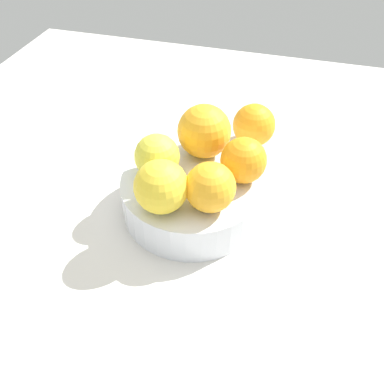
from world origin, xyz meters
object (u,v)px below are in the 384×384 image
Objects in this scene: orange_in_bowl_1 at (202,131)px; orange_in_bowl_3 at (244,160)px; fruit_bowl at (192,196)px; orange_in_bowl_4 at (161,187)px; folded_napkin at (6,196)px; orange_loose_0 at (254,125)px; orange_in_bowl_0 at (210,187)px; orange_in_bowl_2 at (156,158)px.

orange_in_bowl_3 is at bearing 58.75° from orange_in_bowl_1.
fruit_bowl is 2.88× the size of orange_in_bowl_4.
orange_loose_0 is at bearing 125.50° from folded_napkin.
fruit_bowl is 3.17× the size of orange_in_bowl_3.
orange_in_bowl_4 is (1.80, -5.82, 0.22)cm from orange_in_bowl_0.
orange_in_bowl_1 is at bearing -160.13° from orange_in_bowl_0.
orange_loose_0 is 41.25cm from folded_napkin.
fruit_bowl is at bearing 100.44° from folded_napkin.
orange_in_bowl_2 is 11.74cm from orange_in_bowl_3.
folded_napkin is at bearing -77.82° from orange_in_bowl_3.
orange_in_bowl_1 reaches higher than orange_in_bowl_0.
orange_in_bowl_2 is 22.35cm from orange_loose_0.
orange_in_bowl_1 is 1.24× the size of orange_in_bowl_3.
folded_napkin is at bearing -78.06° from orange_in_bowl_2.
orange_in_bowl_2 is 0.90× the size of orange_in_bowl_4.
orange_in_bowl_4 is at bearing -20.39° from fruit_bowl.
orange_in_bowl_1 is 31.24cm from folded_napkin.
orange_in_bowl_2 is at bearing -155.16° from orange_in_bowl_4.
orange_in_bowl_1 reaches higher than orange_in_bowl_3.
orange_in_bowl_4 is (6.06, -2.25, 6.36)cm from fruit_bowl.
orange_in_bowl_0 is 11.38cm from orange_in_bowl_1.
orange_in_bowl_4 is at bearing 87.90° from folded_napkin.
orange_in_bowl_1 is 14.86cm from orange_loose_0.
orange_in_bowl_1 reaches higher than orange_in_bowl_4.
orange_in_bowl_0 is at bearing 107.19° from orange_in_bowl_4.
orange_in_bowl_1 is 8.19cm from orange_in_bowl_2.
orange_in_bowl_1 is at bearing -25.82° from orange_loose_0.
folded_napkin is (23.87, -33.46, -3.49)cm from orange_loose_0.
orange_in_bowl_3 is 17.24cm from orange_loose_0.
orange_in_bowl_0 reaches higher than orange_loose_0.
orange_in_bowl_0 reaches higher than orange_in_bowl_3.
orange_in_bowl_4 is 0.95× the size of orange_loose_0.
orange_in_bowl_4 reaches higher than orange_in_bowl_3.
orange_in_bowl_4 is at bearing 24.84° from orange_in_bowl_2.
orange_loose_0 is at bearing 163.20° from fruit_bowl.
orange_in_bowl_4 is at bearing -46.45° from orange_in_bowl_3.
orange_in_bowl_2 is 24.89cm from folded_napkin.
orange_in_bowl_0 is at bearing -5.21° from orange_loose_0.
orange_in_bowl_0 is 1.04× the size of orange_in_bowl_2.
orange_in_bowl_3 reaches higher than orange_loose_0.
orange_loose_0 reaches higher than fruit_bowl.
orange_in_bowl_2 is at bearing -29.08° from orange_loose_0.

